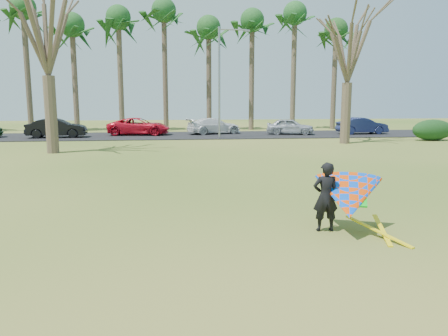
{
  "coord_description": "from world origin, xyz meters",
  "views": [
    {
      "loc": [
        -1.4,
        -9.91,
        3.05
      ],
      "look_at": [
        0.0,
        2.0,
        1.1
      ],
      "focal_mm": 35.0,
      "sensor_mm": 36.0,
      "label": 1
    }
  ],
  "objects": [
    {
      "name": "bare_tree_left",
      "position": [
        -8.0,
        15.0,
        6.92
      ],
      "size": [
        6.6,
        6.6,
        9.7
      ],
      "color": "brown",
      "rests_on": "ground"
    },
    {
      "name": "car_2",
      "position": [
        -4.09,
        25.63,
        0.74
      ],
      "size": [
        5.09,
        2.71,
        1.36
      ],
      "primitive_type": "imported",
      "rotation": [
        0.0,
        0.0,
        1.48
      ],
      "color": "red",
      "rests_on": "parking_strip"
    },
    {
      "name": "palm_7",
      "position": [
        6.0,
        31.0,
        9.85
      ],
      "size": [
        4.84,
        4.84,
        11.54
      ],
      "color": "#4B3F2D",
      "rests_on": "ground"
    },
    {
      "name": "palm_2",
      "position": [
        -14.0,
        31.0,
        10.52
      ],
      "size": [
        4.84,
        4.84,
        12.24
      ],
      "color": "#4C3D2E",
      "rests_on": "ground"
    },
    {
      "name": "kite_flyer",
      "position": [
        2.45,
        -0.75,
        0.84
      ],
      "size": [
        2.13,
        2.39,
        2.02
      ],
      "color": "black",
      "rests_on": "ground"
    },
    {
      "name": "ground",
      "position": [
        0.0,
        0.0,
        0.0
      ],
      "size": [
        100.0,
        100.0,
        0.0
      ],
      "primitive_type": "plane",
      "color": "#275412",
      "rests_on": "ground"
    },
    {
      "name": "palm_5",
      "position": [
        -2.0,
        31.0,
        10.52
      ],
      "size": [
        4.84,
        4.84,
        12.24
      ],
      "color": "#4C3C2D",
      "rests_on": "ground"
    },
    {
      "name": "palm_6",
      "position": [
        2.0,
        31.0,
        9.17
      ],
      "size": [
        4.84,
        4.84,
        10.84
      ],
      "color": "#4D3C2E",
      "rests_on": "ground"
    },
    {
      "name": "car_3",
      "position": [
        1.99,
        25.99,
        0.71
      ],
      "size": [
        4.81,
        3.1,
        1.3
      ],
      "primitive_type": "imported",
      "rotation": [
        0.0,
        0.0,
        1.88
      ],
      "color": "silver",
      "rests_on": "parking_strip"
    },
    {
      "name": "palm_3",
      "position": [
        -10.0,
        31.0,
        9.17
      ],
      "size": [
        4.84,
        4.84,
        10.84
      ],
      "color": "#4A3A2C",
      "rests_on": "ground"
    },
    {
      "name": "parking_strip",
      "position": [
        0.0,
        25.0,
        0.03
      ],
      "size": [
        46.0,
        7.0,
        0.06
      ],
      "primitive_type": "cube",
      "color": "black",
      "rests_on": "ground"
    },
    {
      "name": "car_5",
      "position": [
        14.07,
        24.45,
        0.73
      ],
      "size": [
        4.12,
        1.56,
        1.34
      ],
      "primitive_type": "imported",
      "rotation": [
        0.0,
        0.0,
        1.61
      ],
      "color": "#182049",
      "rests_on": "parking_strip"
    },
    {
      "name": "palm_4",
      "position": [
        -6.0,
        31.0,
        9.85
      ],
      "size": [
        4.84,
        4.84,
        11.54
      ],
      "color": "#4D3E2E",
      "rests_on": "ground"
    },
    {
      "name": "hedge_near",
      "position": [
        16.94,
        19.12,
        0.75
      ],
      "size": [
        2.99,
        1.36,
        1.5
      ],
      "primitive_type": "ellipsoid",
      "color": "black",
      "rests_on": "ground"
    },
    {
      "name": "streetlight",
      "position": [
        2.16,
        22.0,
        4.46
      ],
      "size": [
        2.28,
        0.18,
        8.0
      ],
      "color": "gray",
      "rests_on": "ground"
    },
    {
      "name": "palm_8",
      "position": [
        10.0,
        31.0,
        10.52
      ],
      "size": [
        4.84,
        4.84,
        12.24
      ],
      "color": "#4B3D2D",
      "rests_on": "ground"
    },
    {
      "name": "bare_tree_right",
      "position": [
        10.0,
        18.0,
        6.57
      ],
      "size": [
        6.27,
        6.27,
        9.21
      ],
      "color": "#483B2B",
      "rests_on": "ground"
    },
    {
      "name": "car_1",
      "position": [
        -10.04,
        24.03,
        0.77
      ],
      "size": [
        4.38,
        1.72,
        1.42
      ],
      "primitive_type": "imported",
      "rotation": [
        0.0,
        0.0,
        1.62
      ],
      "color": "black",
      "rests_on": "parking_strip"
    },
    {
      "name": "car_4",
      "position": [
        8.09,
        24.75,
        0.71
      ],
      "size": [
        4.07,
        2.49,
        1.29
      ],
      "primitive_type": "imported",
      "rotation": [
        0.0,
        0.0,
        1.3
      ],
      "color": "#A8ADB6",
      "rests_on": "parking_strip"
    },
    {
      "name": "palm_9",
      "position": [
        14.0,
        31.0,
        9.17
      ],
      "size": [
        4.84,
        4.84,
        10.84
      ],
      "color": "brown",
      "rests_on": "ground"
    }
  ]
}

